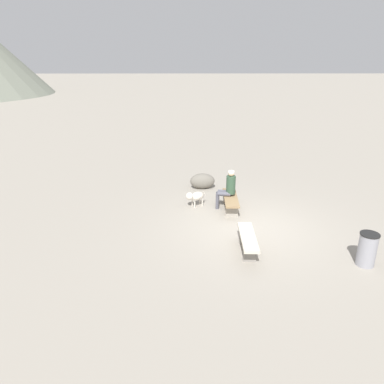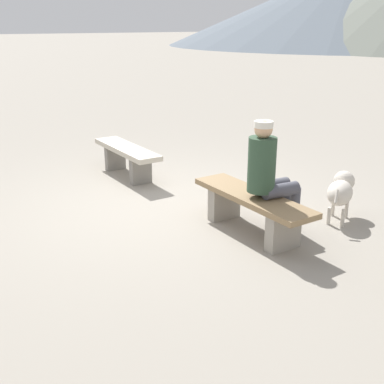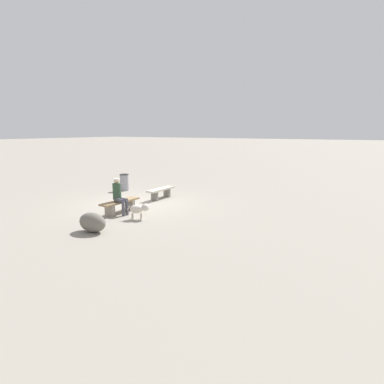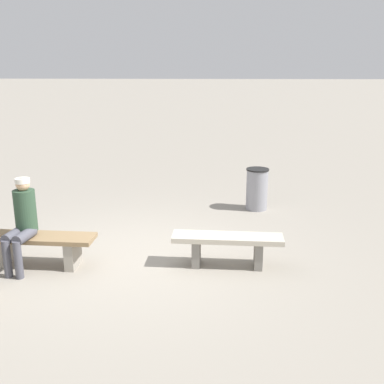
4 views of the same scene
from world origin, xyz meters
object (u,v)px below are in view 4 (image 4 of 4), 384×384
object	(u,v)px
bench_right	(38,245)
seated_person	(22,219)
trash_bin	(257,189)
bench_left	(227,244)

from	to	relation	value
bench_right	seated_person	size ratio (longest dim) A/B	1.27
bench_right	trash_bin	size ratio (longest dim) A/B	1.99
bench_left	seated_person	bearing A→B (deg)	6.34
bench_right	seated_person	bearing A→B (deg)	35.15
seated_person	trash_bin	xyz separation A→B (m)	(-3.51, -3.00, -0.32)
bench_right	bench_left	bearing A→B (deg)	-175.39
bench_left	bench_right	world-z (taller)	bench_left
bench_left	trash_bin	distance (m)	2.83
seated_person	bench_left	bearing A→B (deg)	-167.59
bench_left	trash_bin	world-z (taller)	trash_bin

